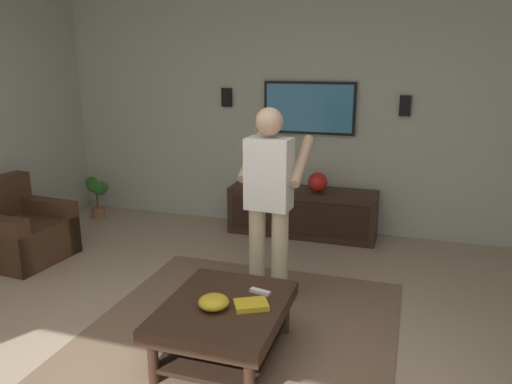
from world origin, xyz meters
name	(u,v)px	position (x,y,z in m)	size (l,w,h in m)	color
ground_plane	(203,380)	(0.00, 0.00, 0.00)	(7.59, 7.59, 0.00)	tan
wall_back_tv	(310,111)	(3.21, 0.00, 1.41)	(0.10, 6.42, 2.82)	#B2B7AD
area_rug	(235,340)	(0.50, -0.04, 0.01)	(2.64, 2.28, 0.01)	#7A604C
armchair	(19,233)	(1.29, 2.60, 0.28)	(0.86, 0.87, 0.82)	#472D1E
coffee_table	(224,318)	(0.30, -0.04, 0.30)	(1.00, 0.80, 0.40)	#332116
media_console	(302,212)	(2.88, -0.01, 0.28)	(0.45, 1.70, 0.55)	#332116
tv	(309,108)	(3.12, -0.01, 1.46)	(0.05, 1.06, 0.60)	black
person_standing	(269,195)	(1.21, -0.09, 0.93)	(0.55, 0.56, 1.64)	#C6B793
potted_plant_short	(97,191)	(2.71, 2.65, 0.36)	(0.22, 0.29, 0.54)	#9E6B4C
bowl	(214,302)	(0.21, 0.00, 0.45)	(0.21, 0.21, 0.09)	gold
remote_white	(260,292)	(0.52, -0.23, 0.41)	(0.15, 0.04, 0.02)	white
book	(251,305)	(0.31, -0.23, 0.42)	(0.22, 0.16, 0.04)	gold
vase_round	(318,182)	(2.84, -0.19, 0.66)	(0.22, 0.22, 0.22)	red
wall_speaker_left	(405,106)	(3.13, -1.06, 1.51)	(0.06, 0.12, 0.22)	black
wall_speaker_right	(227,97)	(3.13, 1.01, 1.55)	(0.06, 0.12, 0.22)	black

